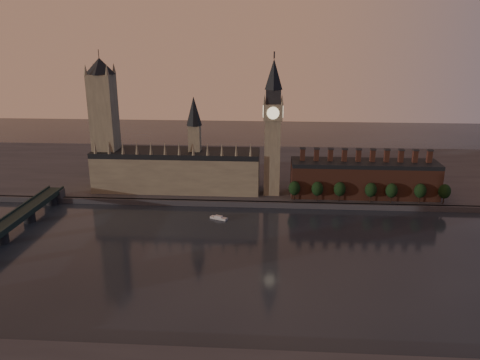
% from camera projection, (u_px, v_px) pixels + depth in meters
% --- Properties ---
extents(ground, '(900.00, 900.00, 0.00)m').
position_uv_depth(ground, '(253.00, 263.00, 261.66)').
color(ground, black).
rests_on(ground, ground).
extents(north_bank, '(900.00, 182.00, 4.00)m').
position_uv_depth(north_bank, '(260.00, 171.00, 430.66)').
color(north_bank, '#434348').
rests_on(north_bank, ground).
extents(palace_of_westminster, '(130.00, 30.30, 74.00)m').
position_uv_depth(palace_of_westminster, '(177.00, 168.00, 368.64)').
color(palace_of_westminster, gray).
rests_on(palace_of_westminster, north_bank).
extents(victoria_tower, '(24.00, 24.00, 108.00)m').
position_uv_depth(victoria_tower, '(104.00, 120.00, 360.98)').
color(victoria_tower, gray).
rests_on(victoria_tower, north_bank).
extents(big_ben, '(15.00, 15.00, 107.00)m').
position_uv_depth(big_ben, '(273.00, 126.00, 348.89)').
color(big_ben, gray).
rests_on(big_ben, north_bank).
extents(chimney_block, '(110.00, 25.00, 37.00)m').
position_uv_depth(chimney_block, '(364.00, 178.00, 356.20)').
color(chimney_block, brown).
rests_on(chimney_block, north_bank).
extents(embankment_tree_0, '(8.60, 8.60, 14.88)m').
position_uv_depth(embankment_tree_0, '(294.00, 188.00, 346.69)').
color(embankment_tree_0, black).
rests_on(embankment_tree_0, north_bank).
extents(embankment_tree_1, '(8.60, 8.60, 14.88)m').
position_uv_depth(embankment_tree_1, '(317.00, 189.00, 345.46)').
color(embankment_tree_1, black).
rests_on(embankment_tree_1, north_bank).
extents(embankment_tree_2, '(8.60, 8.60, 14.88)m').
position_uv_depth(embankment_tree_2, '(340.00, 189.00, 344.57)').
color(embankment_tree_2, black).
rests_on(embankment_tree_2, north_bank).
extents(embankment_tree_3, '(8.60, 8.60, 14.88)m').
position_uv_depth(embankment_tree_3, '(371.00, 190.00, 342.92)').
color(embankment_tree_3, black).
rests_on(embankment_tree_3, north_bank).
extents(embankment_tree_4, '(8.60, 8.60, 14.88)m').
position_uv_depth(embankment_tree_4, '(392.00, 190.00, 341.57)').
color(embankment_tree_4, black).
rests_on(embankment_tree_4, north_bank).
extents(embankment_tree_5, '(8.60, 8.60, 14.88)m').
position_uv_depth(embankment_tree_5, '(420.00, 191.00, 341.00)').
color(embankment_tree_5, black).
rests_on(embankment_tree_5, north_bank).
extents(embankment_tree_6, '(8.60, 8.60, 14.88)m').
position_uv_depth(embankment_tree_6, '(445.00, 191.00, 339.62)').
color(embankment_tree_6, black).
rests_on(embankment_tree_6, north_bank).
extents(river_boat, '(12.58, 7.73, 2.43)m').
position_uv_depth(river_boat, '(219.00, 218.00, 324.27)').
color(river_boat, silver).
rests_on(river_boat, ground).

